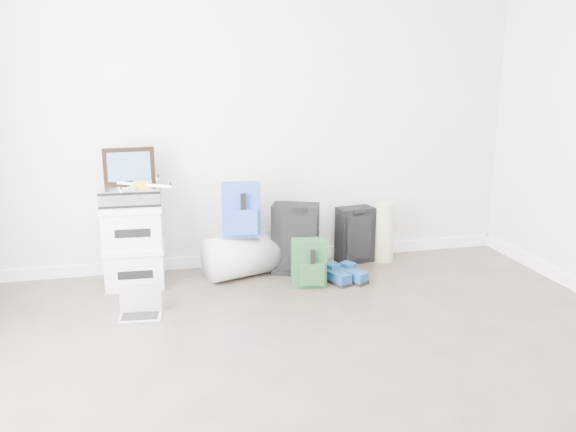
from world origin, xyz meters
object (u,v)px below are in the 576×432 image
object	(u,v)px
boxes_stack	(134,245)
large_suitcase	(296,239)
laptop	(140,309)
duffel_bag	(241,256)
briefcase	(131,196)
carry_on	(355,235)

from	to	relation	value
boxes_stack	large_suitcase	bearing A→B (deg)	2.21
large_suitcase	laptop	world-z (taller)	large_suitcase
large_suitcase	laptop	xyz separation A→B (m)	(-1.27, -0.61, -0.24)
duffel_bag	briefcase	bearing A→B (deg)	161.88
boxes_stack	duffel_bag	bearing A→B (deg)	3.21
briefcase	large_suitcase	world-z (taller)	briefcase
boxes_stack	laptop	size ratio (longest dim) A/B	2.14
boxes_stack	laptop	world-z (taller)	boxes_stack
briefcase	laptop	bearing A→B (deg)	-84.95
boxes_stack	laptop	distance (m)	0.69
boxes_stack	large_suitcase	size ratio (longest dim) A/B	1.12
duffel_bag	large_suitcase	size ratio (longest dim) A/B	0.98
briefcase	large_suitcase	xyz separation A→B (m)	(1.30, -0.02, -0.43)
briefcase	duffel_bag	bearing A→B (deg)	2.51
large_suitcase	carry_on	bearing A→B (deg)	37.18
briefcase	laptop	size ratio (longest dim) A/B	1.45
large_suitcase	carry_on	xyz separation A→B (m)	(0.58, 0.17, -0.05)
briefcase	large_suitcase	bearing A→B (deg)	1.51
briefcase	duffel_bag	size ratio (longest dim) A/B	0.78
duffel_bag	carry_on	world-z (taller)	carry_on
large_suitcase	carry_on	distance (m)	0.61
duffel_bag	laptop	xyz separation A→B (m)	(-0.82, -0.63, -0.13)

